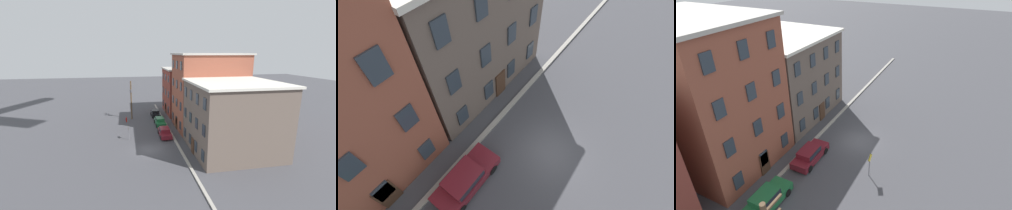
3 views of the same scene
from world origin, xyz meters
The scene contains 7 objects.
ground_plane centered at (0.00, 0.00, 0.00)m, with size 200.00×200.00×0.00m, color #424247.
kerb_strip centered at (0.00, 4.50, 0.08)m, with size 56.00×0.36×0.16m, color #9E998E.
apartment_midblock centered at (-8.16, 11.88, 6.86)m, with size 9.63×12.28×13.70m.
apartment_far centered at (2.24, 11.69, 5.00)m, with size 11.72×11.89×9.98m.
car_green centered at (-11.07, 3.31, 0.75)m, with size 4.40×1.92×1.43m.
car_maroon centered at (-4.91, 3.20, 0.75)m, with size 4.40×1.92×1.43m.
caution_sign centered at (-4.35, -2.80, 1.72)m, with size 1.00×0.08×2.57m.
Camera 3 is at (-21.46, -8.58, 17.37)m, focal length 28.00 mm.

